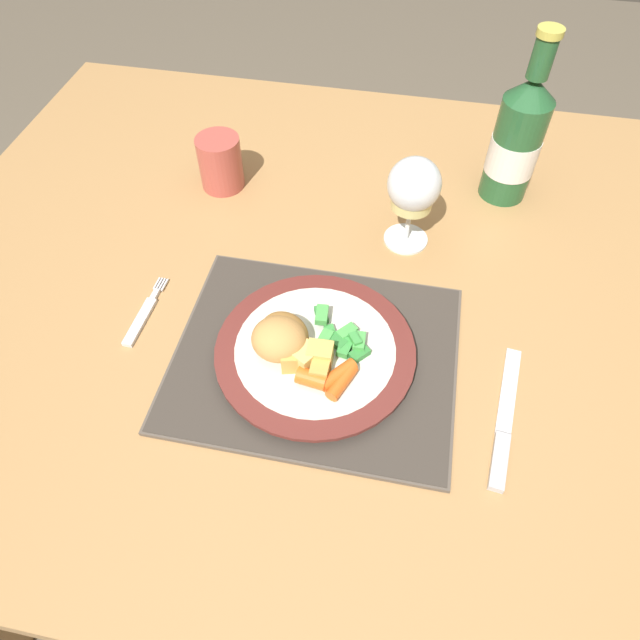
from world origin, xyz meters
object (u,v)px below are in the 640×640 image
(bottle, at_px, (517,140))
(drinking_cup, at_px, (220,161))
(fork, at_px, (143,316))
(table_knife, at_px, (504,427))
(wine_glass, at_px, (414,189))
(dining_table, at_px, (350,315))
(dinner_plate, at_px, (315,352))

(bottle, relative_size, drinking_cup, 3.04)
(fork, height_order, table_knife, table_knife)
(fork, xyz_separation_m, wine_glass, (0.33, 0.22, 0.09))
(table_knife, distance_m, wine_glass, 0.34)
(drinking_cup, bearing_deg, fork, -94.25)
(dining_table, xyz_separation_m, wine_glass, (0.07, 0.09, 0.18))
(drinking_cup, bearing_deg, bottle, 8.60)
(wine_glass, height_order, drinking_cup, wine_glass)
(bottle, distance_m, drinking_cup, 0.46)
(drinking_cup, bearing_deg, dining_table, -34.57)
(dining_table, distance_m, dinner_plate, 0.18)
(fork, xyz_separation_m, table_knife, (0.47, -0.08, 0.00))
(dining_table, xyz_separation_m, fork, (-0.26, -0.13, 0.09))
(dinner_plate, relative_size, table_knife, 1.27)
(wine_glass, bearing_deg, bottle, 45.15)
(table_knife, height_order, drinking_cup, drinking_cup)
(fork, relative_size, drinking_cup, 1.40)
(dinner_plate, height_order, fork, dinner_plate)
(wine_glass, xyz_separation_m, drinking_cup, (-0.31, 0.07, -0.05))
(table_knife, xyz_separation_m, bottle, (-0.00, 0.44, 0.10))
(dinner_plate, xyz_separation_m, wine_glass, (0.09, 0.24, 0.08))
(fork, relative_size, bottle, 0.46)
(fork, bearing_deg, bottle, 37.40)
(fork, bearing_deg, table_knife, -9.11)
(dining_table, bearing_deg, dinner_plate, -99.34)
(wine_glass, bearing_deg, fork, -146.51)
(fork, distance_m, drinking_cup, 0.30)
(table_knife, relative_size, wine_glass, 1.38)
(dining_table, height_order, dinner_plate, dinner_plate)
(dinner_plate, bearing_deg, fork, 174.40)
(dinner_plate, height_order, wine_glass, wine_glass)
(fork, distance_m, table_knife, 0.48)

